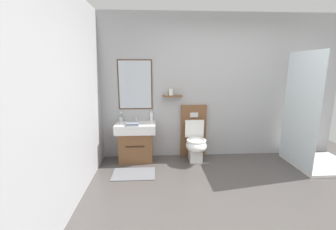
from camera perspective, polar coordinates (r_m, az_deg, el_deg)
name	(u,v)px	position (r m, az deg, el deg)	size (l,w,h in m)	color
ground_plane	(254,214)	(3.17, 21.03, -22.29)	(5.80, 5.01, 0.10)	#4C4744
wall_back	(217,87)	(4.38, 12.37, 6.91)	(4.60, 0.27, 2.65)	#A8A8AA
wall_left	(54,104)	(2.61, -27.00, 2.51)	(0.12, 3.81, 2.65)	#A8A8AA
bath_mat	(134,174)	(3.80, -8.66, -14.53)	(0.68, 0.44, 0.01)	slate
vanity_sink_left	(136,141)	(4.19, -8.11, -6.42)	(0.72, 0.46, 0.70)	brown
tap_on_left_sink	(136,118)	(4.24, -8.09, -0.66)	(0.03, 0.13, 0.11)	silver
toilet	(195,140)	(4.22, 6.78, -6.25)	(0.48, 0.63, 1.00)	brown
toothbrush_cup	(121,119)	(4.26, -11.82, -0.96)	(0.07, 0.07, 0.19)	silver
soap_dispenser	(152,117)	(4.22, -4.20, -0.44)	(0.06, 0.06, 0.20)	white
folded_hand_towel	(133,124)	(3.97, -8.98, -2.27)	(0.22, 0.16, 0.04)	gray
shower_tray	(313,144)	(4.64, 32.91, -6.25)	(1.01, 0.92, 1.95)	white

